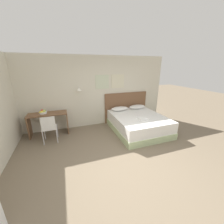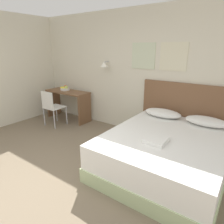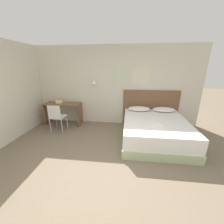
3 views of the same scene
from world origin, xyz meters
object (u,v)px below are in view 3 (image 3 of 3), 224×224
at_px(bed, 155,130).
at_px(desk_chair, 56,116).
at_px(fruit_bowl, 59,101).
at_px(headboard, 150,108).
at_px(folded_towel_near_foot, 156,123).
at_px(pillow_left, 139,109).
at_px(desk, 63,110).
at_px(pillow_right, 164,110).

height_order(bed, desk_chair, desk_chair).
relative_size(desk_chair, fruit_bowl, 3.64).
height_order(desk_chair, fruit_bowl, fruit_bowl).
relative_size(headboard, folded_towel_near_foot, 5.86).
bearing_deg(headboard, desk_chair, -163.29).
distance_m(headboard, pillow_left, 0.48).
bearing_deg(headboard, desk, -174.36).
distance_m(pillow_right, fruit_bowl, 3.55).
bearing_deg(fruit_bowl, headboard, 4.62).
bearing_deg(pillow_right, desk_chair, -169.47).
distance_m(pillow_left, pillow_right, 0.79).
distance_m(pillow_left, fruit_bowl, 2.76).
relative_size(folded_towel_near_foot, fruit_bowl, 1.31).
xyz_separation_m(folded_towel_near_foot, desk_chair, (-2.92, 0.48, -0.09)).
xyz_separation_m(bed, pillow_left, (-0.39, 0.80, 0.37)).
xyz_separation_m(headboard, pillow_right, (0.39, -0.27, 0.04)).
height_order(pillow_left, desk_chair, desk_chair).
bearing_deg(folded_towel_near_foot, headboard, 88.16).
relative_size(bed, pillow_left, 2.92).
bearing_deg(fruit_bowl, bed, -14.35).
height_order(pillow_right, fruit_bowl, fruit_bowl).
bearing_deg(bed, folded_towel_near_foot, -98.11).
bearing_deg(headboard, folded_towel_near_foot, -91.84).
height_order(headboard, pillow_right, headboard).
relative_size(headboard, desk, 1.50).
relative_size(pillow_right, desk, 0.57).
xyz_separation_m(folded_towel_near_foot, desk, (-2.98, 1.07, -0.07)).
distance_m(desk, desk_chair, 0.59).
relative_size(pillow_left, desk, 0.57).
height_order(pillow_left, desk, desk).
distance_m(headboard, desk, 3.04).
height_order(folded_towel_near_foot, desk_chair, desk_chair).
xyz_separation_m(headboard, fruit_bowl, (-3.15, -0.25, 0.21)).
relative_size(pillow_left, desk_chair, 0.80).
xyz_separation_m(desk_chair, fruit_bowl, (-0.19, 0.63, 0.30)).
xyz_separation_m(headboard, desk, (-3.02, -0.30, -0.07)).
height_order(bed, pillow_left, pillow_left).
distance_m(folded_towel_near_foot, desk, 3.16).
distance_m(pillow_right, desk_chair, 3.41).
distance_m(bed, folded_towel_near_foot, 0.45).
xyz_separation_m(pillow_left, folded_towel_near_foot, (0.35, -1.10, -0.04)).
distance_m(bed, desk_chair, 2.98).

